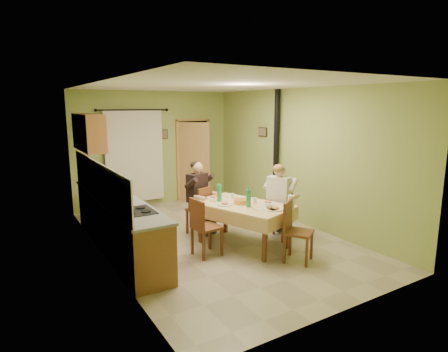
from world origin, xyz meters
TOP-DOWN VIEW (x-y plane):
  - floor at (0.00, 0.00)m, footprint 4.00×6.00m
  - room_shell at (0.00, 0.00)m, footprint 4.04×6.04m
  - kitchen_run at (-1.71, 0.40)m, footprint 0.64×3.64m
  - upper_cabinets at (-1.82, 1.70)m, footprint 0.35×1.40m
  - curtain at (-0.55, 2.90)m, footprint 1.70×0.07m
  - doorway at (0.99, 2.83)m, footprint 0.96×0.62m
  - dining_table at (0.24, -0.57)m, footprint 1.48×1.88m
  - tableware at (0.29, -0.66)m, footprint 0.99×1.49m
  - chair_far at (-0.13, 0.41)m, footprint 0.49×0.49m
  - chair_near at (0.59, -1.58)m, footprint 0.57×0.57m
  - chair_right at (1.01, -0.61)m, footprint 0.52×0.52m
  - chair_left at (-0.53, -0.61)m, footprint 0.45×0.45m
  - man_far at (-0.13, 0.42)m, footprint 0.65×0.59m
  - man_right at (1.00, -0.62)m, footprint 0.61×0.65m
  - stove_flue at (1.90, 0.60)m, footprint 0.24×0.24m
  - picture_back at (0.25, 2.97)m, footprint 0.19×0.03m
  - picture_right at (1.97, 1.20)m, footprint 0.03×0.31m

SIDE VIEW (x-z plane):
  - floor at x=0.00m, z-range -0.01..0.01m
  - chair_far at x=-0.13m, z-range -0.18..0.76m
  - chair_right at x=1.01m, z-range -0.18..0.76m
  - chair_near at x=0.59m, z-range -0.19..0.78m
  - chair_left at x=-0.53m, z-range -0.20..0.78m
  - dining_table at x=0.24m, z-range 0.00..0.76m
  - kitchen_run at x=-1.71m, z-range -0.30..1.26m
  - tableware at x=0.29m, z-range 0.66..0.99m
  - man_far at x=-0.13m, z-range 0.18..1.57m
  - man_right at x=1.00m, z-range 0.18..1.57m
  - stove_flue at x=1.90m, z-range -0.38..2.42m
  - doorway at x=0.99m, z-range -0.02..2.13m
  - curtain at x=-0.55m, z-range 0.15..2.37m
  - picture_back at x=0.25m, z-range 1.64..1.86m
  - room_shell at x=0.00m, z-range 0.41..3.23m
  - picture_right at x=1.97m, z-range 1.75..1.96m
  - upper_cabinets at x=-1.82m, z-range 1.60..2.30m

